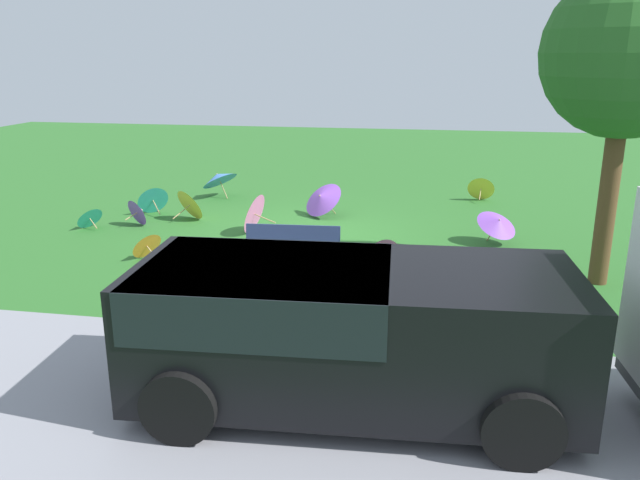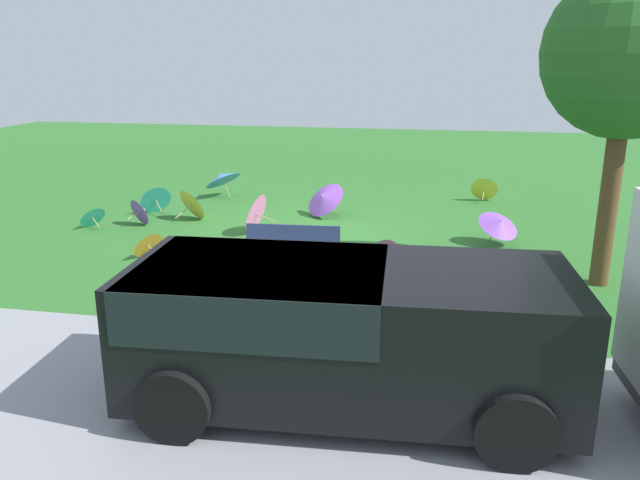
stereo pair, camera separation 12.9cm
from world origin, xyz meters
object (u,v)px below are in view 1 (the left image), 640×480
parasol_purple_1 (139,211)px  parasol_yellow_1 (192,203)px  parasol_yellow_0 (481,188)px  parasol_purple_0 (322,198)px  shade_tree (627,55)px  van_dark (338,324)px  parasol_pink_0 (383,252)px  parasol_pink_1 (251,213)px  parasol_purple_2 (498,223)px  parasol_blue_1 (219,178)px  parasol_teal_1 (88,217)px  park_bench (294,248)px  parasol_teal_0 (152,199)px  parasol_orange_0 (145,244)px

parasol_purple_1 → parasol_yellow_1: size_ratio=0.76×
parasol_yellow_0 → parasol_purple_0: 4.51m
shade_tree → parasol_purple_1: 9.95m
van_dark → parasol_pink_0: van_dark is taller
van_dark → parasol_pink_1: bearing=-66.2°
van_dark → parasol_purple_0: size_ratio=3.80×
parasol_pink_1 → parasol_purple_2: bearing=-179.2°
parasol_purple_2 → parasol_blue_1: bearing=-24.6°
shade_tree → parasol_teal_1: shade_tree is taller
parasol_yellow_1 → park_bench: bearing=133.9°
parasol_blue_1 → park_bench: bearing=120.4°
shade_tree → parasol_yellow_0: size_ratio=6.83×
van_dark → parasol_purple_2: 6.84m
parasol_teal_0 → van_dark: bearing=126.4°
parasol_blue_1 → parasol_purple_1: bearing=75.2°
park_bench → parasol_pink_1: park_bench is taller
park_bench → parasol_teal_0: size_ratio=1.91×
parasol_yellow_0 → parasol_purple_1: 8.57m
parasol_purple_0 → parasol_pink_0: size_ratio=1.99×
parasol_yellow_0 → parasol_yellow_1: parasol_yellow_1 is taller
parasol_yellow_0 → parasol_teal_1: (8.58, 4.39, -0.06)m
parasol_yellow_1 → parasol_blue_1: 2.37m
van_dark → parasol_purple_2: bearing=-109.1°
parasol_purple_1 → parasol_purple_2: parasol_purple_2 is taller
parasol_teal_0 → parasol_teal_1: (0.79, 1.51, -0.09)m
parasol_teal_1 → parasol_orange_0: (-2.14, 1.75, 0.01)m
parasol_teal_0 → parasol_teal_1: size_ratio=1.17×
parasol_pink_1 → van_dark: bearing=113.8°
parasol_teal_0 → parasol_pink_0: (-5.73, 3.02, -0.07)m
parasol_teal_0 → parasol_yellow_0: size_ratio=1.17×
parasol_purple_0 → parasol_purple_1: (3.85, 1.45, -0.14)m
parasol_purple_1 → parasol_blue_1: 3.15m
park_bench → parasol_purple_1: 4.82m
parasol_purple_0 → parasol_purple_2: 4.14m
park_bench → parasol_yellow_0: (-3.54, -6.48, -0.13)m
parasol_yellow_1 → parasol_orange_0: bearing=94.1°
parasol_pink_1 → parasol_orange_0: 2.51m
parasol_purple_0 → parasol_purple_2: size_ratio=1.11×
parasol_yellow_1 → parasol_purple_2: bearing=173.3°
parasol_yellow_0 → parasol_yellow_1: size_ratio=0.79×
van_dark → parasol_purple_1: 8.55m
van_dark → parasol_orange_0: van_dark is taller
parasol_purple_2 → parasol_pink_1: size_ratio=1.20×
parasol_pink_0 → parasol_purple_0: bearing=-63.4°
parasol_purple_1 → shade_tree: bearing=167.0°
parasol_orange_0 → parasol_blue_1: parasol_blue_1 is taller
parasol_purple_0 → parasol_pink_0: parasol_purple_0 is taller
parasol_teal_0 → parasol_purple_2: size_ratio=0.77×
van_dark → parasol_yellow_0: (-2.17, -10.49, -0.58)m
parasol_teal_0 → parasol_pink_1: (-2.80, 1.23, 0.08)m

